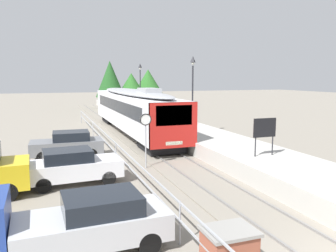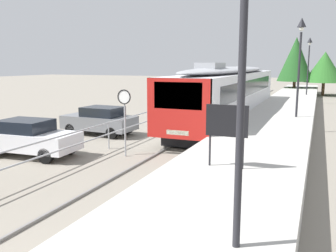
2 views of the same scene
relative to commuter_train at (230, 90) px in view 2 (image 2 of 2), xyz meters
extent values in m
plane|color=gray|center=(-3.00, 0.41, -2.15)|extent=(160.00, 160.00, 0.00)
cube|color=gray|center=(0.00, 0.41, -2.12)|extent=(3.20, 60.00, 0.06)
cube|color=slate|center=(-0.72, 0.41, -2.05)|extent=(0.08, 60.00, 0.08)
cube|color=slate|center=(0.72, 0.41, -2.05)|extent=(0.08, 60.00, 0.08)
cube|color=silver|center=(0.00, 0.11, -0.18)|extent=(2.80, 19.12, 2.55)
cube|color=red|center=(0.00, -9.35, -0.18)|extent=(2.80, 0.24, 2.55)
cube|color=black|center=(0.00, -9.43, 0.38)|extent=(2.13, 0.08, 1.12)
cube|color=black|center=(0.00, 0.11, 0.23)|extent=(2.82, 16.06, 0.92)
ellipsoid|color=#9EA0A5|center=(0.00, 0.11, 1.27)|extent=(2.69, 18.35, 0.44)
cube|color=#9EA0A5|center=(0.00, -4.67, 1.55)|extent=(1.10, 2.20, 0.36)
cube|color=#EAE5C6|center=(0.00, -9.42, -1.18)|extent=(1.00, 0.10, 0.20)
cube|color=black|center=(0.00, -7.05, -1.73)|extent=(2.24, 3.20, 0.55)
cube|color=black|center=(0.00, 7.27, -1.73)|extent=(2.24, 3.20, 0.55)
cube|color=#B7B5AD|center=(3.25, 0.41, -1.70)|extent=(3.90, 60.00, 0.90)
cylinder|color=#232328|center=(4.30, -17.90, 1.05)|extent=(0.12, 0.12, 4.60)
cylinder|color=#232328|center=(4.30, -2.24, 1.05)|extent=(0.12, 0.12, 4.60)
pyramid|color=#232328|center=(4.30, -2.24, 3.85)|extent=(0.34, 0.34, 0.50)
sphere|color=silver|center=(4.30, -2.24, 3.53)|extent=(0.24, 0.24, 0.24)
cylinder|color=#232328|center=(4.30, 13.43, 1.05)|extent=(0.12, 0.12, 4.60)
pyramid|color=#232328|center=(4.30, 13.43, 3.85)|extent=(0.34, 0.34, 0.50)
sphere|color=silver|center=(4.30, 13.43, 3.53)|extent=(0.24, 0.24, 0.24)
cylinder|color=#232328|center=(2.56, -13.48, -0.80)|extent=(0.06, 0.06, 0.90)
cylinder|color=#232328|center=(3.52, -13.48, -0.80)|extent=(0.06, 0.06, 0.90)
cube|color=black|center=(3.04, -13.48, 0.10)|extent=(1.20, 0.08, 0.90)
cylinder|color=#9EA0A5|center=(-1.94, -10.48, -1.05)|extent=(0.07, 0.07, 2.20)
cylinder|color=white|center=(-1.94, -10.50, 0.35)|extent=(0.60, 0.03, 0.60)
torus|color=black|center=(-1.94, -10.51, 0.35)|extent=(0.61, 0.05, 0.61)
cube|color=#9EA0A5|center=(-3.30, -9.59, -0.95)|extent=(0.05, 36.00, 0.05)
cube|color=#9EA0A5|center=(-3.30, -9.59, -1.46)|extent=(0.05, 36.00, 0.05)
cylinder|color=#9EA0A5|center=(-3.30, -9.59, -1.52)|extent=(0.06, 0.06, 1.25)
cylinder|color=#9EA0A5|center=(-3.30, -0.59, -1.52)|extent=(0.06, 0.06, 1.25)
cylinder|color=#9EA0A5|center=(-3.30, 8.41, -1.52)|extent=(0.06, 0.06, 1.25)
cube|color=white|center=(-5.60, -11.96, -1.48)|extent=(4.10, 1.99, 0.72)
cube|color=black|center=(-5.85, -11.97, -0.87)|extent=(2.09, 1.66, 0.50)
cylinder|color=black|center=(-4.33, -11.10, -1.84)|extent=(0.63, 0.24, 0.62)
cylinder|color=black|center=(-4.24, -12.66, -1.84)|extent=(0.63, 0.24, 0.62)
cylinder|color=black|center=(-6.96, -11.26, -1.84)|extent=(0.63, 0.24, 0.62)
cube|color=slate|center=(-5.60, -6.86, -1.48)|extent=(4.06, 1.91, 0.72)
cube|color=black|center=(-5.35, -6.87, -0.87)|extent=(2.06, 1.62, 0.50)
cylinder|color=black|center=(-6.95, -7.60, -1.84)|extent=(0.63, 0.22, 0.62)
cylinder|color=black|center=(-6.89, -6.04, -1.84)|extent=(0.63, 0.22, 0.62)
cylinder|color=black|center=(-4.31, -7.69, -1.84)|extent=(0.63, 0.22, 0.62)
cylinder|color=black|center=(-4.25, -6.13, -1.84)|extent=(0.63, 0.22, 0.62)
cylinder|color=brown|center=(2.51, 23.85, -1.29)|extent=(0.36, 0.36, 1.71)
cone|color=#1E4C1E|center=(2.51, 23.85, 2.22)|extent=(4.26, 4.26, 5.31)
cylinder|color=brown|center=(5.82, 24.25, -1.34)|extent=(0.36, 0.36, 1.61)
cone|color=#286023|center=(5.82, 24.25, 1.29)|extent=(4.63, 4.63, 3.65)
camera|label=1|loc=(-6.63, -26.86, 2.46)|focal=36.40mm
camera|label=2|loc=(5.38, -23.37, 1.69)|focal=38.64mm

